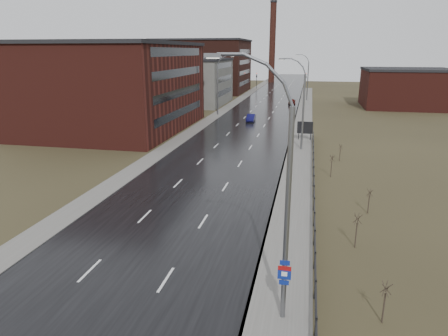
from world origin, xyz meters
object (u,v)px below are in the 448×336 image
at_px(streetlight_main, 280,198).
at_px(car_far, 292,102).
at_px(car_near, 251,118).
at_px(billboard, 305,128).

xyz_separation_m(streetlight_main, car_far, (-2.97, 79.12, -5.35)).
height_order(streetlight_main, car_far, streetlight_main).
distance_m(streetlight_main, car_near, 54.87).
bearing_deg(streetlight_main, car_near, 99.48).
distance_m(streetlight_main, billboard, 39.97).
bearing_deg(car_near, car_far, 74.95).
relative_size(streetlight_main, car_far, 2.91).
bearing_deg(car_near, streetlight_main, -82.15).
height_order(billboard, car_far, billboard).
distance_m(car_near, car_far, 25.97).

